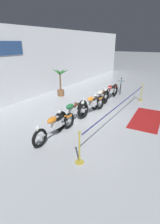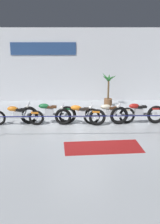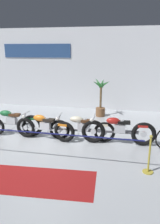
{
  "view_description": "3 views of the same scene",
  "coord_description": "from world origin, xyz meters",
  "px_view_note": "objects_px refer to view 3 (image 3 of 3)",
  "views": [
    {
      "loc": [
        -7.15,
        -3.33,
        3.35
      ],
      "look_at": [
        -1.32,
        0.34,
        0.58
      ],
      "focal_mm": 28.0,
      "sensor_mm": 36.0,
      "label": 1
    },
    {
      "loc": [
        -0.21,
        -11.29,
        4.04
      ],
      "look_at": [
        0.09,
        1.08,
        0.43
      ],
      "focal_mm": 45.0,
      "sensor_mm": 36.0,
      "label": 2
    },
    {
      "loc": [
        2.76,
        -6.38,
        3.13
      ],
      "look_at": [
        1.26,
        0.99,
        0.96
      ],
      "focal_mm": 35.0,
      "sensor_mm": 36.0,
      "label": 3
    }
  ],
  "objects_px": {
    "motorcycle_red_4": "(118,131)",
    "motorcycle_green_1": "(11,122)",
    "motorcycle_orange_2": "(44,127)",
    "floor_banner": "(39,181)",
    "stanchion_mid_left": "(149,160)",
    "potted_palm_left_of_row": "(101,99)",
    "motorcycle_cream_3": "(81,128)"
  },
  "relations": [
    {
      "from": "motorcycle_orange_2",
      "to": "floor_banner",
      "type": "xyz_separation_m",
      "value": [
        0.77,
        -2.49,
        -0.46
      ]
    },
    {
      "from": "motorcycle_green_1",
      "to": "potted_palm_left_of_row",
      "type": "relative_size",
      "value": 1.34
    },
    {
      "from": "motorcycle_orange_2",
      "to": "motorcycle_red_4",
      "type": "height_order",
      "value": "motorcycle_red_4"
    },
    {
      "from": "stanchion_mid_left",
      "to": "floor_banner",
      "type": "height_order",
      "value": "stanchion_mid_left"
    },
    {
      "from": "motorcycle_cream_3",
      "to": "potted_palm_left_of_row",
      "type": "relative_size",
      "value": 1.24
    },
    {
      "from": "motorcycle_cream_3",
      "to": "stanchion_mid_left",
      "type": "relative_size",
      "value": 2.21
    },
    {
      "from": "stanchion_mid_left",
      "to": "floor_banner",
      "type": "xyz_separation_m",
      "value": [
        -2.66,
        -0.96,
        -0.35
      ]
    },
    {
      "from": "motorcycle_green_1",
      "to": "stanchion_mid_left",
      "type": "relative_size",
      "value": 2.38
    },
    {
      "from": "motorcycle_red_4",
      "to": "stanchion_mid_left",
      "type": "xyz_separation_m",
      "value": [
        0.86,
        -1.65,
        -0.13
      ]
    },
    {
      "from": "motorcycle_red_4",
      "to": "motorcycle_green_1",
      "type": "bearing_deg",
      "value": 178.53
    },
    {
      "from": "motorcycle_cream_3",
      "to": "floor_banner",
      "type": "height_order",
      "value": "motorcycle_cream_3"
    },
    {
      "from": "potted_palm_left_of_row",
      "to": "motorcycle_red_4",
      "type": "bearing_deg",
      "value": -73.26
    },
    {
      "from": "stanchion_mid_left",
      "to": "motorcycle_red_4",
      "type": "bearing_deg",
      "value": 117.45
    },
    {
      "from": "motorcycle_orange_2",
      "to": "stanchion_mid_left",
      "type": "relative_size",
      "value": 2.14
    },
    {
      "from": "motorcycle_green_1",
      "to": "floor_banner",
      "type": "xyz_separation_m",
      "value": [
        2.19,
        -2.71,
        -0.48
      ]
    },
    {
      "from": "potted_palm_left_of_row",
      "to": "stanchion_mid_left",
      "type": "bearing_deg",
      "value": -69.37
    },
    {
      "from": "motorcycle_green_1",
      "to": "motorcycle_orange_2",
      "type": "height_order",
      "value": "motorcycle_green_1"
    },
    {
      "from": "potted_palm_left_of_row",
      "to": "floor_banner",
      "type": "distance_m",
      "value": 5.86
    },
    {
      "from": "motorcycle_green_1",
      "to": "floor_banner",
      "type": "distance_m",
      "value": 3.52
    },
    {
      "from": "motorcycle_cream_3",
      "to": "floor_banner",
      "type": "xyz_separation_m",
      "value": [
        -0.55,
        -2.63,
        -0.47
      ]
    },
    {
      "from": "potted_palm_left_of_row",
      "to": "motorcycle_green_1",
      "type": "bearing_deg",
      "value": -135.34
    },
    {
      "from": "motorcycle_green_1",
      "to": "motorcycle_cream_3",
      "type": "relative_size",
      "value": 1.08
    },
    {
      "from": "motorcycle_green_1",
      "to": "motorcycle_cream_3",
      "type": "bearing_deg",
      "value": -1.68
    },
    {
      "from": "motorcycle_green_1",
      "to": "motorcycle_red_4",
      "type": "height_order",
      "value": "motorcycle_red_4"
    },
    {
      "from": "motorcycle_orange_2",
      "to": "floor_banner",
      "type": "distance_m",
      "value": 2.65
    },
    {
      "from": "floor_banner",
      "to": "potted_palm_left_of_row",
      "type": "bearing_deg",
      "value": 77.52
    },
    {
      "from": "motorcycle_red_4",
      "to": "floor_banner",
      "type": "height_order",
      "value": "motorcycle_red_4"
    },
    {
      "from": "motorcycle_red_4",
      "to": "floor_banner",
      "type": "bearing_deg",
      "value": -124.7
    },
    {
      "from": "motorcycle_orange_2",
      "to": "stanchion_mid_left",
      "type": "bearing_deg",
      "value": -24.08
    },
    {
      "from": "motorcycle_green_1",
      "to": "motorcycle_cream_3",
      "type": "distance_m",
      "value": 2.74
    },
    {
      "from": "motorcycle_orange_2",
      "to": "motorcycle_cream_3",
      "type": "bearing_deg",
      "value": 6.11
    },
    {
      "from": "motorcycle_orange_2",
      "to": "motorcycle_red_4",
      "type": "relative_size",
      "value": 0.9
    }
  ]
}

